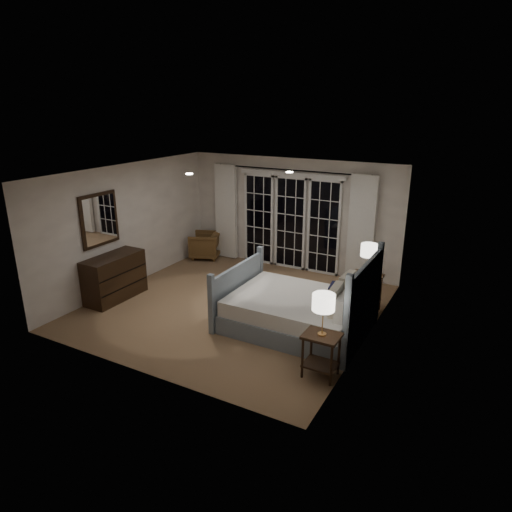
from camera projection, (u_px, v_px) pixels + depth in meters
The scene contains 20 objects.
floor at pixel (234, 307), 8.55m from camera, with size 5.00×5.00×0.00m, color #876449.
ceiling at pixel (232, 173), 7.75m from camera, with size 5.00×5.00×0.00m, color silver.
wall_left at pixel (128, 226), 9.29m from camera, with size 0.02×5.00×2.50m, color white.
wall_right at pixel (372, 266), 7.01m from camera, with size 0.02×5.00×2.50m, color white.
wall_back at pixel (291, 214), 10.23m from camera, with size 5.00×0.02×2.50m, color white.
wall_front at pixel (135, 291), 6.07m from camera, with size 5.00×0.02×2.50m, color white.
french_doors at pixel (290, 222), 10.25m from camera, with size 2.50×0.04×2.20m.
curtain_rod at pixel (290, 170), 9.82m from camera, with size 0.03×0.03×3.50m, color black.
curtain_left at pixel (226, 212), 10.91m from camera, with size 0.55×0.10×2.25m, color white.
curtain_right at pixel (361, 229), 9.41m from camera, with size 0.55×0.10×2.25m, color white.
downlight_a at pixel (289, 172), 7.89m from camera, with size 0.12×0.12×0.01m, color white.
downlight_b at pixel (189, 174), 7.69m from camera, with size 0.12×0.12×0.01m, color white.
bed at pixel (299, 310), 7.61m from camera, with size 2.32×1.67×1.36m.
nightstand_left at pixel (321, 349), 6.26m from camera, with size 0.49×0.40×0.64m.
nightstand_right at pixel (366, 287), 8.25m from camera, with size 0.54×0.43×0.70m.
lamp_left at pixel (324, 303), 6.04m from camera, with size 0.31×0.31×0.60m.
lamp_right at pixel (369, 251), 8.02m from camera, with size 0.30×0.30×0.58m.
armchair at pixel (205, 245), 11.15m from camera, with size 0.68×0.70×0.64m, color brown.
dresser at pixel (115, 277), 8.79m from camera, with size 0.52×1.23×0.87m.
mirror at pixel (99, 220), 8.54m from camera, with size 0.05×0.85×1.00m.
Camera 1 is at (4.10, -6.64, 3.64)m, focal length 32.00 mm.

